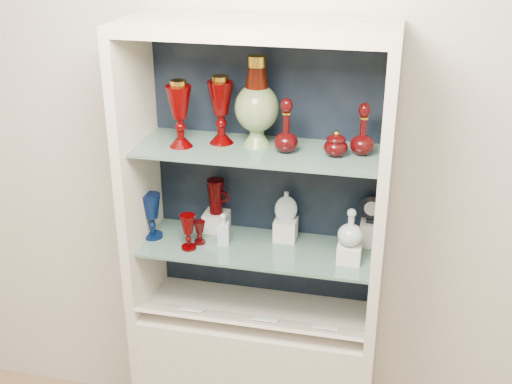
% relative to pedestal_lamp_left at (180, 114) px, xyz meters
% --- Properties ---
extents(wall_back, '(3.50, 0.02, 2.80)m').
position_rel_pedestal_lamp_left_xyz_m(wall_back, '(0.29, 0.24, -0.20)').
color(wall_back, beige).
rests_on(wall_back, ground).
extents(cabinet_base, '(1.00, 0.40, 0.75)m').
position_rel_pedestal_lamp_left_xyz_m(cabinet_base, '(0.29, 0.02, -1.22)').
color(cabinet_base, beige).
rests_on(cabinet_base, ground).
extents(cabinet_back_panel, '(0.98, 0.02, 1.15)m').
position_rel_pedestal_lamp_left_xyz_m(cabinet_back_panel, '(0.29, 0.21, -0.27)').
color(cabinet_back_panel, black).
rests_on(cabinet_back_panel, cabinet_base).
extents(cabinet_side_left, '(0.04, 0.40, 1.15)m').
position_rel_pedestal_lamp_left_xyz_m(cabinet_side_left, '(-0.19, 0.02, -0.27)').
color(cabinet_side_left, beige).
rests_on(cabinet_side_left, cabinet_base).
extents(cabinet_side_right, '(0.04, 0.40, 1.15)m').
position_rel_pedestal_lamp_left_xyz_m(cabinet_side_right, '(0.77, 0.02, -0.27)').
color(cabinet_side_right, beige).
rests_on(cabinet_side_right, cabinet_base).
extents(cabinet_top_cap, '(1.00, 0.40, 0.04)m').
position_rel_pedestal_lamp_left_xyz_m(cabinet_top_cap, '(0.29, 0.02, 0.32)').
color(cabinet_top_cap, beige).
rests_on(cabinet_top_cap, cabinet_side_left).
extents(shelf_lower, '(0.92, 0.34, 0.01)m').
position_rel_pedestal_lamp_left_xyz_m(shelf_lower, '(0.29, 0.04, -0.55)').
color(shelf_lower, slate).
rests_on(shelf_lower, cabinet_side_left).
extents(shelf_upper, '(0.92, 0.34, 0.01)m').
position_rel_pedestal_lamp_left_xyz_m(shelf_upper, '(0.29, 0.04, -0.13)').
color(shelf_upper, slate).
rests_on(shelf_upper, cabinet_side_left).
extents(label_ledge, '(0.92, 0.17, 0.09)m').
position_rel_pedestal_lamp_left_xyz_m(label_ledge, '(0.29, -0.09, -0.82)').
color(label_ledge, beige).
rests_on(label_ledge, cabinet_base).
extents(label_card_0, '(0.10, 0.06, 0.03)m').
position_rel_pedestal_lamp_left_xyz_m(label_card_0, '(0.04, -0.09, -0.80)').
color(label_card_0, white).
rests_on(label_card_0, label_ledge).
extents(label_card_1, '(0.10, 0.06, 0.03)m').
position_rel_pedestal_lamp_left_xyz_m(label_card_1, '(0.60, -0.09, -0.80)').
color(label_card_1, white).
rests_on(label_card_1, label_ledge).
extents(label_card_2, '(0.10, 0.06, 0.03)m').
position_rel_pedestal_lamp_left_xyz_m(label_card_2, '(0.36, -0.09, -0.80)').
color(label_card_2, white).
rests_on(label_card_2, label_ledge).
extents(pedestal_lamp_left, '(0.10, 0.10, 0.26)m').
position_rel_pedestal_lamp_left_xyz_m(pedestal_lamp_left, '(0.00, 0.00, 0.00)').
color(pedestal_lamp_left, '#4B0000').
rests_on(pedestal_lamp_left, shelf_upper).
extents(pedestal_lamp_right, '(0.11, 0.11, 0.26)m').
position_rel_pedestal_lamp_left_xyz_m(pedestal_lamp_right, '(0.14, 0.07, 0.00)').
color(pedestal_lamp_right, '#4B0000').
rests_on(pedestal_lamp_right, shelf_upper).
extents(enamel_urn, '(0.19, 0.19, 0.34)m').
position_rel_pedestal_lamp_left_xyz_m(enamel_urn, '(0.28, 0.08, 0.04)').
color(enamel_urn, '#094D14').
rests_on(enamel_urn, shelf_upper).
extents(ruby_decanter_a, '(0.10, 0.10, 0.23)m').
position_rel_pedestal_lamp_left_xyz_m(ruby_decanter_a, '(0.40, 0.03, -0.01)').
color(ruby_decanter_a, '#390607').
rests_on(ruby_decanter_a, shelf_upper).
extents(ruby_decanter_b, '(0.12, 0.12, 0.21)m').
position_rel_pedestal_lamp_left_xyz_m(ruby_decanter_b, '(0.68, 0.06, -0.02)').
color(ruby_decanter_b, '#390607').
rests_on(ruby_decanter_b, shelf_upper).
extents(lidded_bowl, '(0.10, 0.10, 0.10)m').
position_rel_pedestal_lamp_left_xyz_m(lidded_bowl, '(0.59, 0.03, -0.08)').
color(lidded_bowl, '#390607').
rests_on(lidded_bowl, shelf_upper).
extents(cobalt_goblet, '(0.11, 0.11, 0.19)m').
position_rel_pedestal_lamp_left_xyz_m(cobalt_goblet, '(-0.15, 0.02, -0.45)').
color(cobalt_goblet, '#04133E').
rests_on(cobalt_goblet, shelf_lower).
extents(ruby_goblet_tall, '(0.08, 0.08, 0.15)m').
position_rel_pedestal_lamp_left_xyz_m(ruby_goblet_tall, '(0.03, -0.04, -0.47)').
color(ruby_goblet_tall, '#4B0000').
rests_on(ruby_goblet_tall, shelf_lower).
extents(ruby_goblet_small, '(0.05, 0.05, 0.10)m').
position_rel_pedestal_lamp_left_xyz_m(ruby_goblet_small, '(0.06, 0.01, -0.50)').
color(ruby_goblet_small, '#390607').
rests_on(ruby_goblet_small, shelf_lower).
extents(riser_ruby_pitcher, '(0.10, 0.10, 0.08)m').
position_rel_pedestal_lamp_left_xyz_m(riser_ruby_pitcher, '(0.09, 0.14, -0.51)').
color(riser_ruby_pitcher, silver).
rests_on(riser_ruby_pitcher, shelf_lower).
extents(ruby_pitcher, '(0.13, 0.10, 0.15)m').
position_rel_pedestal_lamp_left_xyz_m(ruby_pitcher, '(0.09, 0.14, -0.39)').
color(ruby_pitcher, '#4B0000').
rests_on(ruby_pitcher, riser_ruby_pitcher).
extents(clear_square_bottle, '(0.05, 0.05, 0.14)m').
position_rel_pedestal_lamp_left_xyz_m(clear_square_bottle, '(0.15, 0.03, -0.48)').
color(clear_square_bottle, '#A9BBC7').
rests_on(clear_square_bottle, shelf_lower).
extents(riser_flat_flask, '(0.09, 0.09, 0.09)m').
position_rel_pedestal_lamp_left_xyz_m(riser_flat_flask, '(0.39, 0.12, -0.50)').
color(riser_flat_flask, silver).
rests_on(riser_flat_flask, shelf_lower).
extents(flat_flask, '(0.10, 0.06, 0.13)m').
position_rel_pedestal_lamp_left_xyz_m(flat_flask, '(0.39, 0.12, -0.39)').
color(flat_flask, silver).
rests_on(flat_flask, riser_flat_flask).
extents(riser_clear_round_decanter, '(0.09, 0.09, 0.07)m').
position_rel_pedestal_lamp_left_xyz_m(riser_clear_round_decanter, '(0.66, 0.00, -0.51)').
color(riser_clear_round_decanter, silver).
rests_on(riser_clear_round_decanter, shelf_lower).
extents(clear_round_decanter, '(0.10, 0.10, 0.15)m').
position_rel_pedestal_lamp_left_xyz_m(clear_round_decanter, '(0.66, 0.00, -0.40)').
color(clear_round_decanter, '#A9BBC7').
rests_on(clear_round_decanter, riser_clear_round_decanter).
extents(riser_cameo_medallion, '(0.08, 0.08, 0.10)m').
position_rel_pedestal_lamp_left_xyz_m(riser_cameo_medallion, '(0.73, 0.15, -0.50)').
color(riser_cameo_medallion, silver).
rests_on(riser_cameo_medallion, shelf_lower).
extents(cameo_medallion, '(0.10, 0.04, 0.12)m').
position_rel_pedestal_lamp_left_xyz_m(cameo_medallion, '(0.73, 0.15, -0.39)').
color(cameo_medallion, black).
rests_on(cameo_medallion, riser_cameo_medallion).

